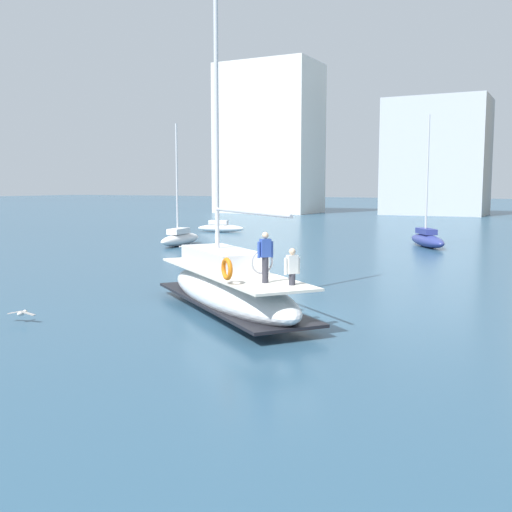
{
  "coord_description": "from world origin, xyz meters",
  "views": [
    {
      "loc": [
        8.65,
        -18.6,
        4.47
      ],
      "look_at": [
        -1.86,
        1.72,
        1.8
      ],
      "focal_mm": 42.61,
      "sensor_mm": 36.0,
      "label": 1
    }
  ],
  "objects_px": {
    "moored_catamaran": "(427,238)",
    "moored_cutter_left": "(180,237)",
    "main_sailboat": "(229,287)",
    "moored_ketch_distant": "(220,227)",
    "seagull": "(22,313)"
  },
  "relations": [
    {
      "from": "moored_catamaran",
      "to": "moored_cutter_left",
      "type": "relative_size",
      "value": 1.07
    },
    {
      "from": "main_sailboat",
      "to": "moored_ketch_distant",
      "type": "bearing_deg",
      "value": 121.18
    },
    {
      "from": "moored_catamaran",
      "to": "moored_ketch_distant",
      "type": "bearing_deg",
      "value": 165.91
    },
    {
      "from": "moored_ketch_distant",
      "to": "main_sailboat",
      "type": "bearing_deg",
      "value": -58.82
    },
    {
      "from": "moored_catamaran",
      "to": "moored_ketch_distant",
      "type": "distance_m",
      "value": 21.21
    },
    {
      "from": "moored_cutter_left",
      "to": "seagull",
      "type": "xyz_separation_m",
      "value": [
        9.98,
        -23.68,
        -0.3
      ]
    },
    {
      "from": "moored_catamaran",
      "to": "seagull",
      "type": "height_order",
      "value": "moored_catamaran"
    },
    {
      "from": "main_sailboat",
      "to": "moored_cutter_left",
      "type": "bearing_deg",
      "value": 128.49
    },
    {
      "from": "moored_catamaran",
      "to": "seagull",
      "type": "xyz_separation_m",
      "value": [
        -6.65,
        -31.04,
        -0.33
      ]
    },
    {
      "from": "main_sailboat",
      "to": "moored_ketch_distant",
      "type": "xyz_separation_m",
      "value": [
        -19.15,
        31.65,
        -0.42
      ]
    },
    {
      "from": "moored_catamaran",
      "to": "moored_cutter_left",
      "type": "distance_m",
      "value": 18.19
    },
    {
      "from": "main_sailboat",
      "to": "moored_cutter_left",
      "type": "xyz_separation_m",
      "value": [
        -15.21,
        19.12,
        -0.3
      ]
    },
    {
      "from": "moored_ketch_distant",
      "to": "moored_cutter_left",
      "type": "bearing_deg",
      "value": -72.53
    },
    {
      "from": "moored_catamaran",
      "to": "seagull",
      "type": "bearing_deg",
      "value": -102.09
    },
    {
      "from": "moored_catamaran",
      "to": "moored_ketch_distant",
      "type": "relative_size",
      "value": 1.64
    }
  ]
}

